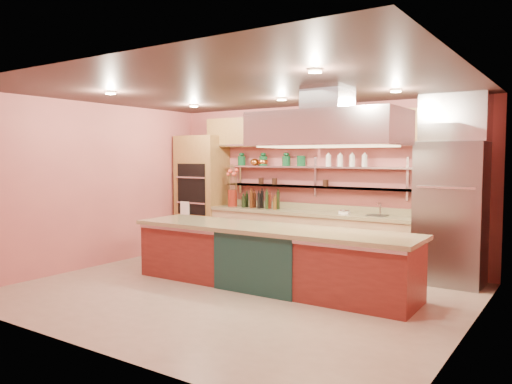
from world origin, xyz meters
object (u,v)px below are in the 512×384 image
Objects in this scene: copper_kettle at (255,162)px; island at (269,257)px; refrigerator at (451,213)px; flower_vase at (233,198)px; green_canister at (301,161)px; kitchen_scale at (345,211)px.

island is at bearing -51.18° from copper_kettle.
refrigerator is 12.35× the size of copper_kettle.
green_canister reaches higher than flower_vase.
flower_vase is (-4.01, 0.01, 0.04)m from refrigerator.
copper_kettle is at bearing 127.90° from island.
refrigerator reaches higher than kitchen_scale.
refrigerator reaches higher than flower_vase.
island is at bearing -91.14° from kitchen_scale.
refrigerator is 3.73m from copper_kettle.
copper_kettle is (-1.54, 1.92, 1.34)m from island.
flower_vase is 2.33m from kitchen_scale.
refrigerator reaches higher than green_canister.
copper_kettle is (0.37, 0.22, 0.69)m from flower_vase.
copper_kettle is at bearing 31.05° from flower_vase.
green_canister is (-0.95, 0.22, 0.83)m from kitchen_scale.
kitchen_scale is 2.13m from copper_kettle.
island is 13.13× the size of flower_vase.
island is at bearing -141.29° from refrigerator.
refrigerator is at bearing -3.61° from copper_kettle.
flower_vase is at bearing -148.95° from copper_kettle.
refrigerator is 2.77m from island.
green_canister is (1.38, 0.22, 0.72)m from flower_vase.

